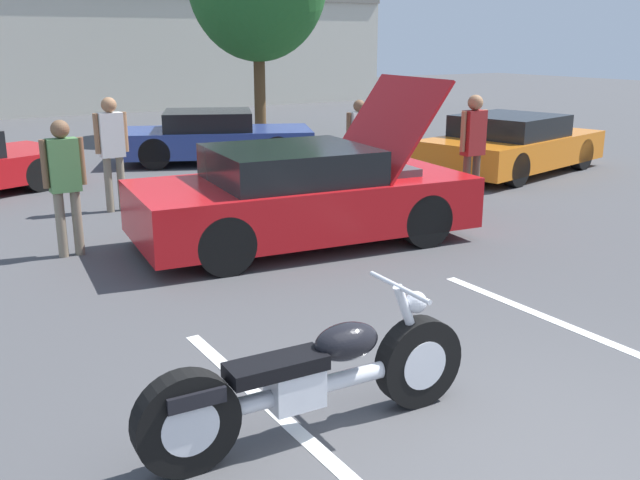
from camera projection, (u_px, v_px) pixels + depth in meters
name	position (u px, v px, depth m)	size (l,w,h in m)	color
ground_plane	(551.00, 480.00, 4.41)	(80.00, 80.00, 0.00)	#474749
parking_stripe_middle	(340.00, 470.00, 4.51)	(0.12, 4.95, 0.01)	white
motorcycle	(311.00, 381.00, 4.81)	(2.46, 0.70, 0.98)	black
show_car_hood_open	(304.00, 195.00, 9.39)	(4.58, 2.43, 2.14)	red
parked_car_mid_right_row	(215.00, 137.00, 15.65)	(4.49, 3.29, 1.13)	navy
parked_car_right_row	(512.00, 145.00, 14.44)	(4.51, 2.82, 1.17)	orange
spectator_near_motorcycle	(65.00, 176.00, 8.71)	(0.52, 0.22, 1.70)	gray
spectator_by_show_car	(473.00, 142.00, 11.11)	(0.52, 0.24, 1.81)	brown
spectator_midground	(112.00, 144.00, 11.01)	(0.52, 0.23, 1.78)	gray
spectator_far_lot	(359.00, 138.00, 12.56)	(0.52, 0.21, 1.61)	#333338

